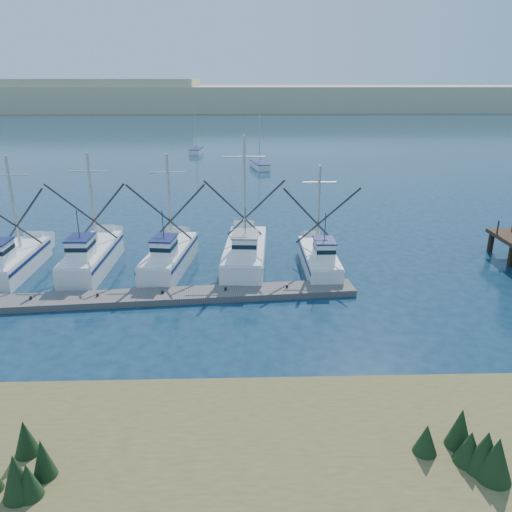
{
  "coord_description": "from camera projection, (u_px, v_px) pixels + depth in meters",
  "views": [
    {
      "loc": [
        -1.5,
        -22.52,
        13.25
      ],
      "look_at": [
        -0.55,
        8.0,
        2.34
      ],
      "focal_mm": 35.0,
      "sensor_mm": 36.0,
      "label": 1
    }
  ],
  "objects": [
    {
      "name": "trawler_fleet",
      "position": [
        137.0,
        258.0,
        36.0
      ],
      "size": [
        29.84,
        9.49,
        9.44
      ],
      "color": "white",
      "rests_on": "ground"
    },
    {
      "name": "dune_ridge",
      "position": [
        243.0,
        98.0,
        221.68
      ],
      "size": [
        360.0,
        60.0,
        10.0
      ],
      "primitive_type": "cube",
      "color": "tan",
      "rests_on": "ground"
    },
    {
      "name": "floating_dock",
      "position": [
        114.0,
        299.0,
        31.28
      ],
      "size": [
        30.8,
        4.66,
        0.41
      ],
      "primitive_type": "cube",
      "rotation": [
        0.0,
        0.0,
        0.09
      ],
      "color": "#5F5955",
      "rests_on": "ground"
    },
    {
      "name": "ground",
      "position": [
        271.0,
        351.0,
        25.7
      ],
      "size": [
        500.0,
        500.0,
        0.0
      ],
      "primitive_type": "plane",
      "color": "#0C2236",
      "rests_on": "ground"
    },
    {
      "name": "sailboat_near",
      "position": [
        260.0,
        165.0,
        77.64
      ],
      "size": [
        2.99,
        6.36,
        8.1
      ],
      "rotation": [
        0.0,
        0.0,
        0.18
      ],
      "color": "white",
      "rests_on": "ground"
    },
    {
      "name": "shore_bank",
      "position": [
        39.0,
        495.0,
        15.78
      ],
      "size": [
        40.0,
        10.0,
        1.6
      ],
      "primitive_type": "cube",
      "color": "#4C422D",
      "rests_on": "ground"
    },
    {
      "name": "sailboat_far",
      "position": [
        196.0,
        151.0,
        92.75
      ],
      "size": [
        2.3,
        5.02,
        8.1
      ],
      "rotation": [
        0.0,
        0.0,
        -0.1
      ],
      "color": "white",
      "rests_on": "ground"
    }
  ]
}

